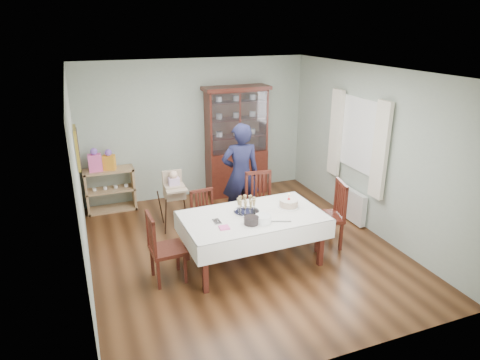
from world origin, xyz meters
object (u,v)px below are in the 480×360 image
dining_table (253,239)px  gift_bag_orange (109,161)px  champagne_tray (246,208)px  gift_bag_pink (95,161)px  chair_far_left (206,230)px  high_chair (175,205)px  china_cabinet (236,140)px  birthday_cake (289,203)px  chair_end_left (167,260)px  chair_end_right (326,227)px  woman (241,175)px  chair_far_right (261,216)px  sideboard (110,190)px

dining_table → gift_bag_orange: size_ratio=5.30×
champagne_tray → gift_bag_pink: gift_bag_pink is taller
dining_table → chair_far_left: chair_far_left is taller
high_chair → gift_bag_pink: 1.71m
china_cabinet → gift_bag_orange: size_ratio=5.68×
gift_bag_pink → birthday_cake: bearing=-45.7°
dining_table → champagne_tray: champagne_tray is taller
chair_end_left → chair_end_right: (2.54, 0.06, 0.02)m
chair_end_right → champagne_tray: size_ratio=2.83×
chair_end_right → gift_bag_orange: gift_bag_orange is taller
chair_end_left → gift_bag_pink: (-0.69, 2.67, 0.70)m
chair_far_left → birthday_cake: bearing=-37.2°
chair_end_right → gift_bag_pink: bearing=-115.6°
chair_end_left → woman: woman is taller
dining_table → woman: 1.44m
chair_far_right → china_cabinet: bearing=88.6°
woman → dining_table: bearing=83.6°
china_cabinet → high_chair: size_ratio=2.16×
chair_far_right → chair_end_left: 1.91m
chair_end_left → chair_far_left: bearing=-49.9°
chair_end_left → high_chair: size_ratio=0.98×
chair_end_right → sideboard: bearing=-117.7°
chair_far_right → dining_table: bearing=-114.1°
woman → high_chair: 1.23m
woman → high_chair: (-1.09, 0.29, -0.50)m
dining_table → chair_end_right: 1.29m
high_chair → birthday_cake: 2.09m
sideboard → chair_end_left: bearing=-80.0°
china_cabinet → chair_end_left: china_cabinet is taller
china_cabinet → birthday_cake: size_ratio=6.85×
china_cabinet → gift_bag_orange: 2.47m
sideboard → gift_bag_orange: size_ratio=2.35×
chair_far_right → chair_end_right: bearing=-35.3°
china_cabinet → sideboard: china_cabinet is taller
dining_table → high_chair: 1.77m
chair_end_left → woman: size_ratio=0.55×
chair_far_left → woman: 1.17m
sideboard → gift_bag_pink: size_ratio=2.10×
chair_far_left → champagne_tray: bearing=-60.9°
chair_end_left → gift_bag_orange: 2.79m
chair_end_right → woman: 1.67m
china_cabinet → sideboard: (-2.50, 0.02, -0.72)m
woman → birthday_cake: woman is taller
chair_far_left → chair_end_left: (-0.78, -0.72, 0.03)m
gift_bag_orange → chair_far_left: bearing=-57.8°
dining_table → gift_bag_pink: gift_bag_pink is taller
chair_end_left → gift_bag_pink: gift_bag_pink is taller
champagne_tray → gift_bag_orange: size_ratio=0.97×
high_chair → birthday_cake: size_ratio=3.17×
china_cabinet → birthday_cake: china_cabinet is taller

